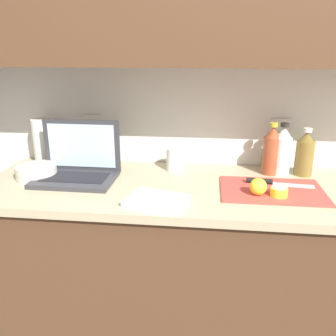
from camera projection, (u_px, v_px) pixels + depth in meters
wall_back at (254, 32)px, 1.53m from camera, size 5.20×0.38×2.60m
counter_unit at (246, 279)px, 1.65m from camera, size 2.30×0.62×0.93m
laptop at (78, 165)px, 1.60m from camera, size 0.36×0.24×0.25m
cutting_board at (272, 190)px, 1.47m from camera, size 0.42×0.28×0.01m
knife at (268, 182)px, 1.52m from camera, size 0.28×0.06×0.02m
lemon_half_cut at (279, 192)px, 1.40m from camera, size 0.07×0.07×0.04m
lemon_whole_beside at (258, 187)px, 1.40m from camera, size 0.07×0.07×0.07m
bottle_green_soda at (305, 154)px, 1.63m from camera, size 0.08×0.08×0.22m
bottle_oil_tall at (282, 151)px, 1.63m from camera, size 0.08×0.08×0.24m
bottle_water_clear at (271, 151)px, 1.64m from camera, size 0.08×0.08×0.24m
measuring_cup at (175, 159)px, 1.71m from camera, size 0.10×0.08×0.11m
bowl_white at (36, 172)px, 1.61m from camera, size 0.18×0.18×0.06m
paper_towel_roll at (44, 141)px, 1.79m from camera, size 0.11×0.11×0.23m
dish_towel at (157, 201)px, 1.35m from camera, size 0.26×0.22×0.02m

